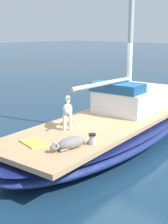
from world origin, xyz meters
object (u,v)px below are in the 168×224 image
deck_towel (34,143)px  sailboat_main (110,130)px  dog_grey (70,143)px  dog_white (67,109)px  coiled_rope (69,122)px  deck_winch (92,139)px

deck_towel → sailboat_main: bearing=90.5°
dog_grey → dog_white: size_ratio=1.28×
dog_grey → sailboat_main: bearing=108.6°
dog_white → coiled_rope: size_ratio=2.29×
coiled_rope → dog_white: bearing=-48.2°
sailboat_main → deck_winch: size_ratio=35.48×
sailboat_main → coiled_rope: 1.19m
coiled_rope → sailboat_main: bearing=66.1°
deck_towel → deck_winch: bearing=40.8°
deck_winch → dog_white: bearing=158.3°
dog_white → sailboat_main: bearing=79.2°
dog_white → dog_grey: bearing=-43.0°
dog_white → deck_winch: (1.14, -0.45, -0.32)m
dog_white → coiled_rope: (-0.22, 0.24, -0.40)m
sailboat_main → coiled_rope: (-0.46, -1.04, 0.35)m
sailboat_main → deck_towel: size_ratio=13.30×
sailboat_main → deck_towel: (0.02, -2.49, 0.34)m
deck_winch → deck_towel: 1.16m
dog_grey → deck_towel: 0.78m
coiled_rope → deck_winch: bearing=-27.2°
coiled_rope → deck_towel: coiled_rope is taller
deck_towel → dog_white: bearing=102.5°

